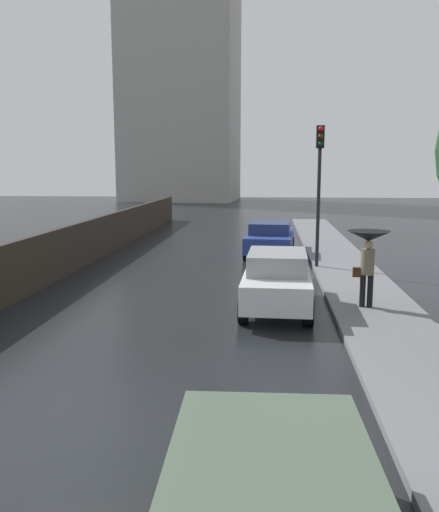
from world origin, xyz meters
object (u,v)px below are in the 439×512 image
(car_blue_far_ahead, at_px, (270,238))
(traffic_light, at_px, (319,171))
(car_white_near_kerb, at_px, (277,280))
(pedestrian_with_umbrella_near, at_px, (368,246))

(car_blue_far_ahead, height_order, traffic_light, traffic_light)
(car_white_near_kerb, distance_m, pedestrian_with_umbrella_near, 2.36)
(car_white_near_kerb, bearing_deg, pedestrian_with_umbrella_near, 1.28)
(car_white_near_kerb, height_order, traffic_light, traffic_light)
(car_white_near_kerb, height_order, pedestrian_with_umbrella_near, pedestrian_with_umbrella_near)
(car_blue_far_ahead, height_order, pedestrian_with_umbrella_near, pedestrian_with_umbrella_near)
(pedestrian_with_umbrella_near, bearing_deg, car_blue_far_ahead, 109.45)
(traffic_light, bearing_deg, car_blue_far_ahead, 118.09)
(car_white_near_kerb, height_order, car_blue_far_ahead, car_white_near_kerb)
(car_white_near_kerb, bearing_deg, car_blue_far_ahead, 92.63)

